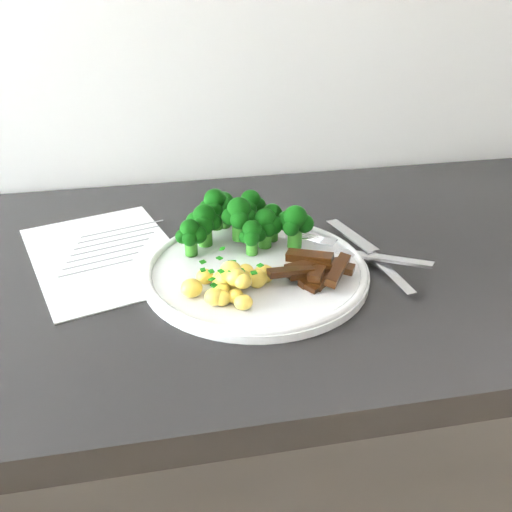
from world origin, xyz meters
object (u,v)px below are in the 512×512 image
(recipe_paper, at_px, (106,255))
(potatoes, at_px, (233,281))
(fork, at_px, (363,252))
(broccoli, at_px, (240,218))
(knife, at_px, (378,263))
(beef_strips, at_px, (317,269))
(plate, at_px, (256,270))
(counter, at_px, (300,482))

(recipe_paper, xyz_separation_m, potatoes, (0.16, -0.14, 0.02))
(potatoes, xyz_separation_m, fork, (0.19, 0.05, -0.01))
(broccoli, height_order, knife, broccoli)
(potatoes, bearing_deg, recipe_paper, 138.74)
(fork, height_order, knife, fork)
(beef_strips, height_order, fork, beef_strips)
(recipe_paper, distance_m, fork, 0.36)
(plate, bearing_deg, fork, 0.58)
(potatoes, bearing_deg, beef_strips, 5.60)
(potatoes, height_order, beef_strips, potatoes)
(broccoli, bearing_deg, counter, -22.25)
(knife, bearing_deg, potatoes, -170.58)
(potatoes, bearing_deg, knife, 9.42)
(broccoli, height_order, potatoes, broccoli)
(counter, xyz_separation_m, recipe_paper, (-0.29, 0.06, 0.47))
(potatoes, relative_size, beef_strips, 1.04)
(potatoes, bearing_deg, fork, 14.51)
(knife, bearing_deg, plate, 175.50)
(recipe_paper, relative_size, potatoes, 2.64)
(counter, height_order, recipe_paper, recipe_paper)
(recipe_paper, xyz_separation_m, knife, (0.37, -0.11, 0.01))
(counter, distance_m, plate, 0.49)
(recipe_paper, relative_size, fork, 1.94)
(broccoli, bearing_deg, potatoes, -103.91)
(potatoes, bearing_deg, plate, 50.76)
(potatoes, distance_m, beef_strips, 0.11)
(recipe_paper, relative_size, beef_strips, 2.73)
(broccoli, bearing_deg, fork, -25.58)
(recipe_paper, bearing_deg, counter, -11.12)
(potatoes, bearing_deg, counter, 33.46)
(counter, height_order, broccoli, broccoli)
(plate, relative_size, beef_strips, 2.57)
(plate, height_order, knife, knife)
(plate, distance_m, broccoli, 0.09)
(recipe_paper, height_order, broccoli, broccoli)
(plate, height_order, broccoli, broccoli)
(broccoli, bearing_deg, beef_strips, -54.54)
(plate, height_order, beef_strips, beef_strips)
(beef_strips, distance_m, knife, 0.10)
(fork, distance_m, knife, 0.02)
(broccoli, bearing_deg, recipe_paper, 174.91)
(fork, relative_size, knife, 0.76)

